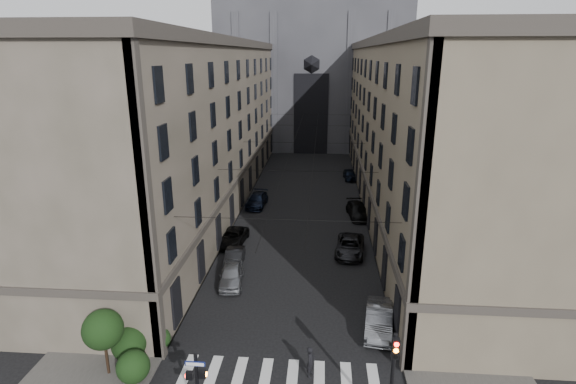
% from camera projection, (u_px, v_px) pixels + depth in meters
% --- Properties ---
extents(sidewalk_left, '(7.00, 80.00, 0.15)m').
position_uv_depth(sidewalk_left, '(218.00, 199.00, 55.20)').
color(sidewalk_left, '#383533').
rests_on(sidewalk_left, ground).
extents(sidewalk_right, '(7.00, 80.00, 0.15)m').
position_uv_depth(sidewalk_right, '(391.00, 204.00, 53.65)').
color(sidewalk_right, '#383533').
rests_on(sidewalk_right, ground).
extents(zebra_crossing, '(11.00, 3.20, 0.01)m').
position_uv_depth(zebra_crossing, '(279.00, 378.00, 24.91)').
color(zebra_crossing, beige).
rests_on(zebra_crossing, ground).
extents(building_left, '(13.60, 60.60, 18.85)m').
position_uv_depth(building_left, '(190.00, 124.00, 52.69)').
color(building_left, '#4B4539').
rests_on(building_left, ground).
extents(building_right, '(13.60, 60.60, 18.85)m').
position_uv_depth(building_right, '(423.00, 127.00, 50.70)').
color(building_right, brown).
rests_on(building_right, ground).
extents(gothic_tower, '(35.00, 23.00, 58.00)m').
position_uv_depth(gothic_tower, '(313.00, 51.00, 86.32)').
color(gothic_tower, '#2D2D33').
rests_on(gothic_tower, ground).
extents(pedestrian_signal_left, '(1.02, 0.38, 4.00)m').
position_uv_depth(pedestrian_signal_left, '(197.00, 384.00, 21.15)').
color(pedestrian_signal_left, black).
rests_on(pedestrian_signal_left, ground).
extents(traffic_light_right, '(0.34, 0.50, 5.20)m').
position_uv_depth(traffic_light_right, '(393.00, 371.00, 20.59)').
color(traffic_light_right, black).
rests_on(traffic_light_right, ground).
extents(shrub_cluster, '(3.90, 4.40, 3.90)m').
position_uv_depth(shrub_cluster, '(123.00, 343.00, 25.03)').
color(shrub_cluster, black).
rests_on(shrub_cluster, sidewalk_left).
extents(tram_wires, '(14.00, 60.00, 0.43)m').
position_uv_depth(tram_wires, '(304.00, 144.00, 51.96)').
color(tram_wires, black).
rests_on(tram_wires, ground).
extents(car_left_near, '(2.27, 4.62, 1.52)m').
position_uv_depth(car_left_near, '(231.00, 275.00, 34.93)').
color(car_left_near, slate).
rests_on(car_left_near, ground).
extents(car_left_midnear, '(1.69, 4.26, 1.38)m').
position_uv_depth(car_left_midnear, '(234.00, 259.00, 37.85)').
color(car_left_midnear, black).
rests_on(car_left_midnear, ground).
extents(car_left_midfar, '(2.58, 4.93, 1.32)m').
position_uv_depth(car_left_midfar, '(233.00, 237.00, 42.28)').
color(car_left_midfar, black).
rests_on(car_left_midfar, ground).
extents(car_left_far, '(2.39, 5.18, 1.47)m').
position_uv_depth(car_left_far, '(257.00, 200.00, 52.79)').
color(car_left_far, black).
rests_on(car_left_far, ground).
extents(car_right_near, '(2.30, 5.00, 1.59)m').
position_uv_depth(car_right_near, '(379.00, 319.00, 29.00)').
color(car_right_near, slate).
rests_on(car_right_near, ground).
extents(car_right_midnear, '(3.01, 5.53, 1.47)m').
position_uv_depth(car_right_midnear, '(350.00, 246.00, 40.20)').
color(car_right_midnear, black).
rests_on(car_right_midnear, ground).
extents(car_right_midfar, '(2.72, 5.36, 1.49)m').
position_uv_depth(car_right_midfar, '(358.00, 211.00, 49.24)').
color(car_right_midfar, black).
rests_on(car_right_midfar, ground).
extents(car_right_far, '(1.98, 4.27, 1.41)m').
position_uv_depth(car_right_far, '(350.00, 175.00, 64.06)').
color(car_right_far, black).
rests_on(car_right_far, ground).
extents(pedestrian, '(0.64, 0.77, 1.83)m').
position_uv_depth(pedestrian, '(311.00, 362.00, 24.82)').
color(pedestrian, black).
rests_on(pedestrian, ground).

